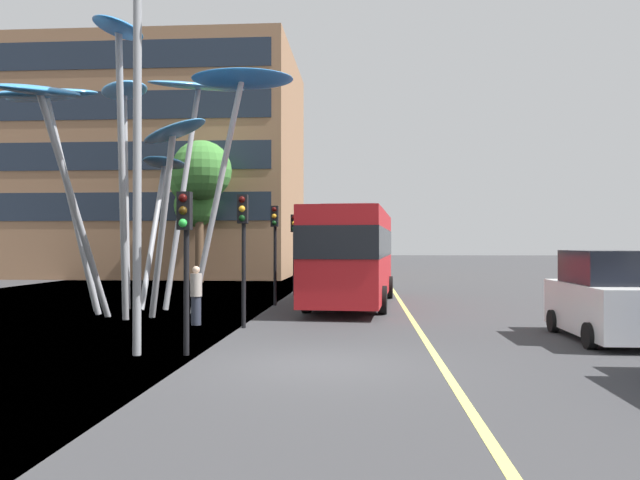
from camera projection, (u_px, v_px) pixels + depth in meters
ground at (284, 366)px, 12.31m from camera, size 120.00×240.00×0.10m
red_bus at (353, 251)px, 24.05m from camera, size 3.44×10.88×3.82m
leaf_sculpture at (132, 116)px, 21.82m from camera, size 11.42×11.15×9.07m
traffic_light_kerb_near at (185, 237)px, 13.14m from camera, size 0.28×0.42×3.46m
traffic_light_kerb_far at (243, 232)px, 17.45m from camera, size 0.28×0.42×3.74m
traffic_light_island_mid at (275, 234)px, 23.89m from camera, size 0.28×0.42×3.82m
traffic_light_opposite at (294, 237)px, 28.54m from camera, size 0.28×0.42×3.71m
car_parked_mid at (608, 299)px, 15.29m from camera, size 2.04×4.35×2.20m
street_lamp at (150, 107)px, 13.25m from camera, size 1.41×0.44×8.42m
tree_pavement_near at (198, 181)px, 38.21m from camera, size 4.23×5.02×8.57m
pedestrian at (196, 295)px, 18.16m from camera, size 0.34×0.34×1.72m
backdrop_building at (158, 167)px, 48.15m from camera, size 21.08×15.07×16.56m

